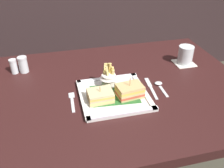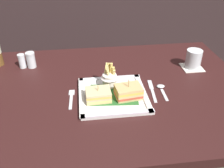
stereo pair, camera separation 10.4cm
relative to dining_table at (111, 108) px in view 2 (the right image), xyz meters
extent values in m
cube|color=#331616|center=(0.00, 0.00, 0.09)|extent=(1.23, 0.87, 0.04)
cylinder|color=#3C2618|center=(-0.54, 0.36, -0.29)|extent=(0.07, 0.07, 0.73)
cylinder|color=black|center=(0.54, 0.36, -0.29)|extent=(0.07, 0.07, 0.73)
cube|color=silver|center=(0.00, -0.07, 0.12)|extent=(0.28, 0.28, 0.01)
cube|color=#27632A|center=(0.00, -0.07, 0.12)|extent=(0.21, 0.17, 0.00)
cube|color=white|center=(0.00, -0.20, 0.13)|extent=(0.28, 0.02, 0.01)
cube|color=white|center=(0.00, 0.06, 0.13)|extent=(0.28, 0.02, 0.01)
cube|color=white|center=(-0.13, -0.07, 0.13)|extent=(0.02, 0.28, 0.01)
cube|color=white|center=(0.12, -0.07, 0.13)|extent=(0.02, 0.28, 0.01)
cube|color=#E4BF7F|center=(-0.06, -0.09, 0.13)|extent=(0.10, 0.08, 0.01)
cube|color=#E8CC76|center=(-0.06, -0.09, 0.14)|extent=(0.10, 0.08, 0.01)
cube|color=#D3B48B|center=(-0.06, -0.09, 0.14)|extent=(0.10, 0.08, 0.01)
cube|color=#EFB852|center=(-0.06, -0.09, 0.15)|extent=(0.10, 0.08, 0.01)
cube|color=beige|center=(-0.06, -0.09, 0.16)|extent=(0.10, 0.08, 0.01)
cylinder|color=tan|center=(-0.06, -0.09, 0.16)|extent=(0.00, 0.00, 0.06)
cube|color=tan|center=(0.06, -0.09, 0.13)|extent=(0.11, 0.09, 0.01)
cube|color=#D04B36|center=(0.06, -0.09, 0.14)|extent=(0.11, 0.09, 0.01)
cube|color=tan|center=(0.06, -0.09, 0.15)|extent=(0.11, 0.09, 0.01)
cube|color=#DCBD4C|center=(0.06, -0.09, 0.16)|extent=(0.11, 0.09, 0.01)
cube|color=tan|center=(0.06, -0.09, 0.17)|extent=(0.11, 0.09, 0.01)
cylinder|color=tan|center=(0.06, -0.09, 0.17)|extent=(0.00, 0.00, 0.08)
cylinder|color=white|center=(-0.01, 0.00, 0.15)|extent=(0.06, 0.06, 0.06)
cone|color=white|center=(-0.01, 0.00, 0.18)|extent=(0.08, 0.08, 0.03)
cube|color=#F7D788|center=(0.01, 0.00, 0.18)|extent=(0.01, 0.02, 0.05)
cube|color=#F3CC71|center=(-0.01, 0.02, 0.19)|extent=(0.02, 0.01, 0.07)
cube|color=#F3DB84|center=(-0.02, 0.00, 0.18)|extent=(0.01, 0.02, 0.05)
cube|color=#E7C367|center=(0.00, 0.01, 0.19)|extent=(0.01, 0.01, 0.08)
cube|color=#EFD47E|center=(-0.02, 0.02, 0.19)|extent=(0.02, 0.02, 0.07)
cube|color=#EDCF67|center=(0.00, 0.02, 0.18)|extent=(0.02, 0.02, 0.06)
cube|color=#E0C365|center=(-0.02, 0.02, 0.19)|extent=(0.02, 0.01, 0.07)
cube|color=#F4D26C|center=(0.01, 0.00, 0.19)|extent=(0.01, 0.02, 0.06)
cube|color=#F7DC86|center=(-0.01, -0.01, 0.19)|extent=(0.02, 0.01, 0.07)
cube|color=silver|center=(0.42, 0.13, 0.11)|extent=(0.10, 0.10, 0.00)
cylinder|color=silver|center=(0.42, 0.13, 0.16)|extent=(0.08, 0.08, 0.09)
cylinder|color=silver|center=(0.42, 0.13, 0.14)|extent=(0.07, 0.07, 0.04)
cube|color=silver|center=(-0.18, -0.09, 0.11)|extent=(0.02, 0.10, 0.00)
cube|color=silver|center=(-0.17, -0.02, 0.11)|extent=(0.03, 0.04, 0.00)
cube|color=silver|center=(0.17, -0.09, 0.11)|extent=(0.02, 0.10, 0.00)
cube|color=silver|center=(0.18, 0.00, 0.11)|extent=(0.02, 0.07, 0.00)
cube|color=silver|center=(0.21, -0.09, 0.11)|extent=(0.01, 0.09, 0.00)
ellipsoid|color=silver|center=(0.21, -0.03, 0.12)|extent=(0.04, 0.03, 0.01)
cylinder|color=silver|center=(-0.42, 0.24, 0.14)|extent=(0.03, 0.03, 0.06)
cylinder|color=white|center=(-0.42, 0.24, 0.13)|extent=(0.03, 0.03, 0.03)
cylinder|color=silver|center=(-0.42, 0.24, 0.18)|extent=(0.03, 0.03, 0.01)
cylinder|color=silver|center=(-0.37, 0.24, 0.15)|extent=(0.04, 0.04, 0.07)
cylinder|color=#3A2E27|center=(-0.37, 0.24, 0.13)|extent=(0.04, 0.04, 0.04)
cylinder|color=silver|center=(-0.37, 0.24, 0.19)|extent=(0.04, 0.04, 0.01)
camera|label=1|loc=(-0.21, -0.88, 0.71)|focal=39.69mm
camera|label=2|loc=(-0.11, -0.90, 0.71)|focal=39.69mm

